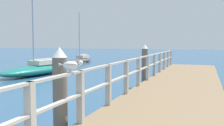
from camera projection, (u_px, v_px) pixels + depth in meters
pier_deck at (180, 91)px, 9.66m from camera, size 2.92×18.47×0.50m
pier_railing at (143, 67)px, 10.06m from camera, size 0.12×16.99×1.03m
dock_piling_near at (60, 98)px, 5.05m from camera, size 0.29×0.29×1.97m
dock_piling_far at (145, 66)px, 12.04m from camera, size 0.29×0.29×1.97m
seagull_foreground at (71, 65)px, 4.63m from camera, size 0.46×0.25×0.21m
boat_1 at (81, 60)px, 26.41m from camera, size 1.42×4.44×5.01m
boat_2 at (38, 69)px, 16.61m from camera, size 2.35×5.97×8.11m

